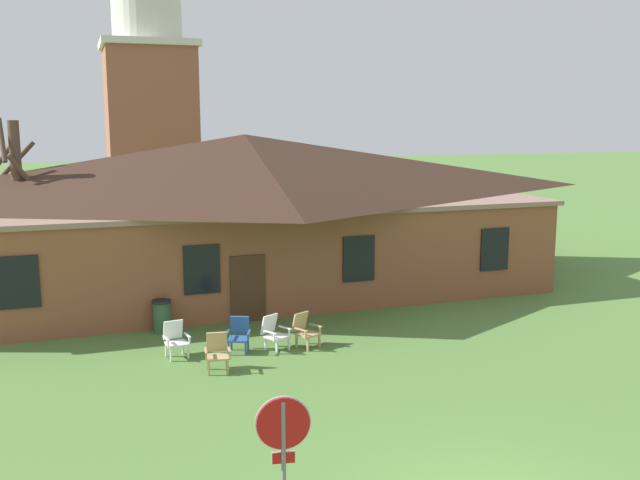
{
  "coord_description": "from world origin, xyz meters",
  "views": [
    {
      "loc": [
        -6.0,
        -8.65,
        6.27
      ],
      "look_at": [
        -0.32,
        7.76,
        3.27
      ],
      "focal_mm": 39.64,
      "sensor_mm": 36.0,
      "label": 1
    }
  ],
  "objects_px": {
    "lawn_chair_right_end": "(305,329)",
    "lawn_chair_by_porch": "(175,338)",
    "lawn_chair_middle": "(274,332)",
    "lawn_chair_near_door": "(217,351)",
    "lawn_chair_left_end": "(239,334)",
    "stop_sign": "(283,444)",
    "trash_bin": "(162,316)"
  },
  "relations": [
    {
      "from": "stop_sign",
      "to": "lawn_chair_near_door",
      "type": "distance_m",
      "value": 8.02
    },
    {
      "from": "lawn_chair_left_end",
      "to": "stop_sign",
      "type": "bearing_deg",
      "value": -98.61
    },
    {
      "from": "lawn_chair_left_end",
      "to": "trash_bin",
      "type": "relative_size",
      "value": 0.98
    },
    {
      "from": "lawn_chair_middle",
      "to": "lawn_chair_right_end",
      "type": "relative_size",
      "value": 1.0
    },
    {
      "from": "lawn_chair_by_porch",
      "to": "lawn_chair_near_door",
      "type": "xyz_separation_m",
      "value": [
        0.85,
        -1.41,
        0.0
      ]
    },
    {
      "from": "stop_sign",
      "to": "lawn_chair_by_porch",
      "type": "xyz_separation_m",
      "value": [
        -0.3,
        9.32,
        -1.22
      ]
    },
    {
      "from": "lawn_chair_left_end",
      "to": "lawn_chair_near_door",
      "type": "bearing_deg",
      "value": -123.78
    },
    {
      "from": "lawn_chair_left_end",
      "to": "lawn_chair_right_end",
      "type": "relative_size",
      "value": 1.0
    },
    {
      "from": "lawn_chair_near_door",
      "to": "trash_bin",
      "type": "bearing_deg",
      "value": 104.22
    },
    {
      "from": "lawn_chair_left_end",
      "to": "lawn_chair_right_end",
      "type": "distance_m",
      "value": 1.83
    },
    {
      "from": "lawn_chair_near_door",
      "to": "lawn_chair_left_end",
      "type": "height_order",
      "value": "same"
    },
    {
      "from": "lawn_chair_right_end",
      "to": "lawn_chair_middle",
      "type": "bearing_deg",
      "value": 176.61
    },
    {
      "from": "stop_sign",
      "to": "lawn_chair_near_door",
      "type": "height_order",
      "value": "stop_sign"
    },
    {
      "from": "lawn_chair_by_porch",
      "to": "stop_sign",
      "type": "bearing_deg",
      "value": -88.13
    },
    {
      "from": "stop_sign",
      "to": "trash_bin",
      "type": "relative_size",
      "value": 2.49
    },
    {
      "from": "lawn_chair_right_end",
      "to": "lawn_chair_by_porch",
      "type": "bearing_deg",
      "value": 174.28
    },
    {
      "from": "lawn_chair_near_door",
      "to": "lawn_chair_middle",
      "type": "relative_size",
      "value": 1.0
    },
    {
      "from": "lawn_chair_near_door",
      "to": "lawn_chair_middle",
      "type": "height_order",
      "value": "same"
    },
    {
      "from": "lawn_chair_by_porch",
      "to": "lawn_chair_left_end",
      "type": "relative_size",
      "value": 1.0
    },
    {
      "from": "trash_bin",
      "to": "lawn_chair_left_end",
      "type": "bearing_deg",
      "value": -54.06
    },
    {
      "from": "lawn_chair_middle",
      "to": "trash_bin",
      "type": "height_order",
      "value": "trash_bin"
    },
    {
      "from": "lawn_chair_left_end",
      "to": "trash_bin",
      "type": "xyz_separation_m",
      "value": [
        -1.78,
        2.45,
        -0.0
      ]
    },
    {
      "from": "trash_bin",
      "to": "lawn_chair_by_porch",
      "type": "bearing_deg",
      "value": -87.86
    },
    {
      "from": "stop_sign",
      "to": "trash_bin",
      "type": "bearing_deg",
      "value": 91.92
    },
    {
      "from": "lawn_chair_left_end",
      "to": "lawn_chair_middle",
      "type": "bearing_deg",
      "value": -8.55
    },
    {
      "from": "lawn_chair_near_door",
      "to": "lawn_chair_right_end",
      "type": "relative_size",
      "value": 1.0
    },
    {
      "from": "lawn_chair_by_porch",
      "to": "lawn_chair_near_door",
      "type": "distance_m",
      "value": 1.65
    },
    {
      "from": "lawn_chair_left_end",
      "to": "lawn_chair_middle",
      "type": "height_order",
      "value": "same"
    },
    {
      "from": "stop_sign",
      "to": "lawn_chair_middle",
      "type": "distance_m",
      "value": 9.4
    },
    {
      "from": "lawn_chair_left_end",
      "to": "trash_bin",
      "type": "distance_m",
      "value": 3.03
    },
    {
      "from": "lawn_chair_right_end",
      "to": "trash_bin",
      "type": "bearing_deg",
      "value": 143.66
    },
    {
      "from": "stop_sign",
      "to": "lawn_chair_right_end",
      "type": "height_order",
      "value": "stop_sign"
    }
  ]
}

